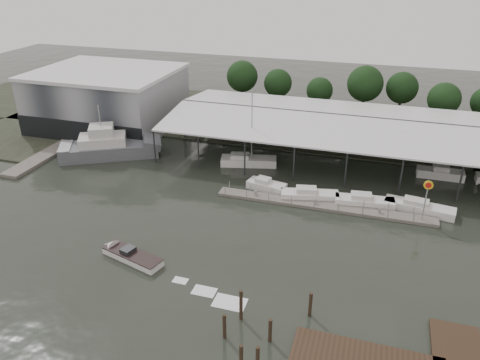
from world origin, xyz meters
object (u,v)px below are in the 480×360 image
(shell_fuel_sign, at_px, (427,193))
(speedboat_underway, at_px, (128,254))
(grey_trawler, at_px, (110,147))
(white_sailboat, at_px, (248,161))

(shell_fuel_sign, xyz_separation_m, speedboat_underway, (-30.47, -17.24, -3.53))
(grey_trawler, height_order, speedboat_underway, grey_trawler)
(white_sailboat, bearing_deg, grey_trawler, 174.81)
(grey_trawler, xyz_separation_m, white_sailboat, (22.05, 3.20, -0.93))
(white_sailboat, distance_m, speedboat_underway, 27.82)
(shell_fuel_sign, bearing_deg, speedboat_underway, -150.49)
(grey_trawler, height_order, white_sailboat, white_sailboat)
(grey_trawler, bearing_deg, shell_fuel_sign, -36.75)
(shell_fuel_sign, height_order, grey_trawler, grey_trawler)
(white_sailboat, bearing_deg, speedboat_underway, -114.63)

